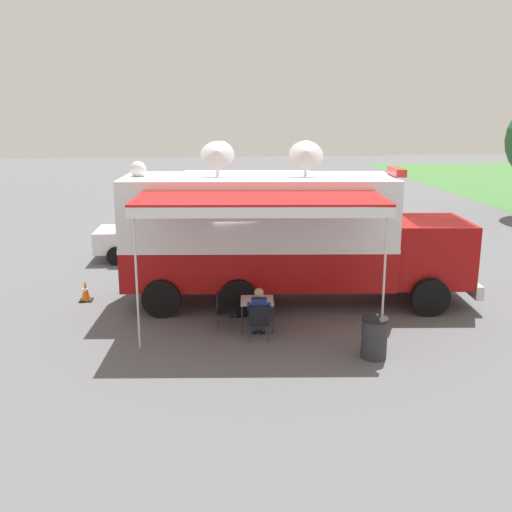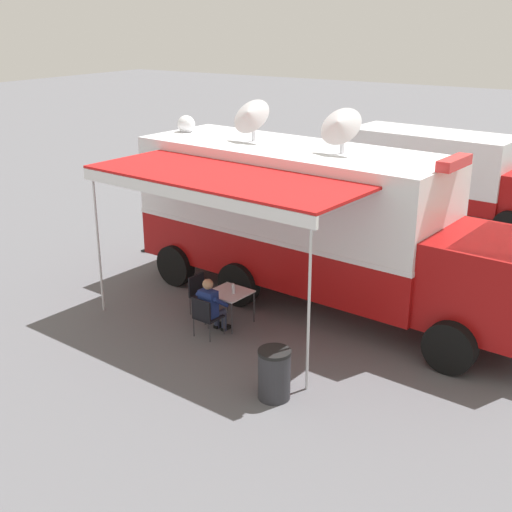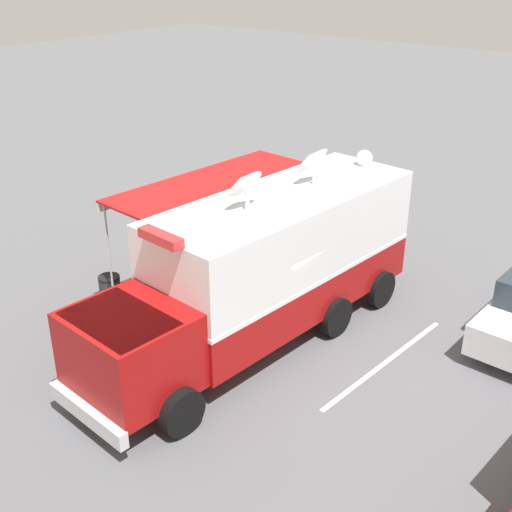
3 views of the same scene
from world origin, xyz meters
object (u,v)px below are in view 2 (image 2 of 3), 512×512
Objects in this scene: support_truck at (445,175)px; traffic_cone at (149,241)px; command_truck at (318,220)px; folding_chair_beside_table at (201,291)px; folding_table at (229,294)px; water_bottle at (233,289)px; car_behind_truck at (288,192)px; seated_responder at (211,305)px; trash_bin at (274,374)px; folding_chair_at_table at (205,314)px.

traffic_cone is at bearing -36.56° from support_truck.
command_truck is 11.12× the size of folding_chair_beside_table.
folding_table is 0.20m from water_bottle.
car_behind_truck is at bearing -158.61° from folding_table.
seated_responder reaches higher than water_bottle.
support_truck is at bearing -174.74° from trash_bin.
folding_chair_beside_table is (-0.12, -0.96, -0.32)m from water_bottle.
trash_bin is at bearing 29.07° from car_behind_truck.
car_behind_truck is at bearing -150.93° from trash_bin.
trash_bin is at bearing 56.06° from traffic_cone.
support_truck reaches higher than trash_bin.
command_truck is 11.12× the size of folding_chair_at_table.
support_truck reaches higher than seated_responder.
command_truck reaches higher than folding_chair_beside_table.
car_behind_truck reaches higher than folding_chair_at_table.
trash_bin reaches higher than folding_chair_at_table.
water_bottle is 0.26× the size of folding_chair_beside_table.
car_behind_truck reaches higher than folding_chair_beside_table.
water_bottle is at bearing 22.11° from car_behind_truck.
folding_chair_at_table is 0.23m from seated_responder.
command_truck is at bearing 158.91° from seated_responder.
car_behind_truck is at bearing -53.77° from support_truck.
water_bottle is at bearing 82.65° from folding_chair_beside_table.
folding_chair_beside_table is 4.50m from traffic_cone.
folding_chair_beside_table is 0.96× the size of trash_bin.
water_bottle is 0.26× the size of folding_chair_at_table.
support_truck is (-10.42, 1.07, 0.55)m from water_bottle.
folding_chair_beside_table is at bearing -123.61° from trash_bin.
folding_chair_at_table reaches higher than traffic_cone.
folding_chair_beside_table is (1.92, -1.84, -1.43)m from command_truck.
traffic_cone is at bearing -119.53° from water_bottle.
folding_table is 3.08m from trash_bin.
traffic_cone is at bearing -119.98° from folding_table.
trash_bin is 12.49m from support_truck.
trash_bin is 0.21× the size of car_behind_truck.
car_behind_truck is (-7.40, -2.90, 0.21)m from folding_table.
trash_bin is at bearing 18.35° from command_truck.
folding_chair_at_table is at bearing 41.76° from folding_chair_beside_table.
command_truck is at bearing -161.65° from trash_bin.
traffic_cone is 0.08× the size of support_truck.
seated_responder is 2.75m from trash_bin.
command_truck reaches higher than support_truck.
water_bottle is at bearing -23.25° from command_truck.
folding_chair_at_table is (0.80, -0.04, -0.16)m from folding_table.
folding_chair_beside_table is at bearing 15.69° from car_behind_truck.
traffic_cone is (-3.24, -4.54, -0.37)m from seated_responder.
command_truck is 11.13× the size of folding_table.
folding_table is 0.95× the size of trash_bin.
car_behind_truck reaches higher than traffic_cone.
car_behind_truck is (-9.41, -5.23, 0.42)m from trash_bin.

